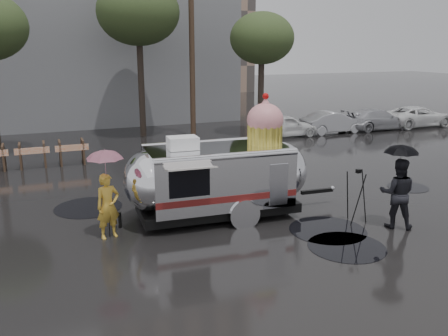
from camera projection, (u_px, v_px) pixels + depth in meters
name	position (u px, v px, depth m)	size (l,w,h in m)	color
ground	(270.00, 239.00, 12.05)	(120.00, 120.00, 0.00)	black
puddles	(270.00, 219.00, 13.37)	(12.22, 7.26, 0.01)	black
grey_building	(48.00, 17.00, 30.57)	(22.00, 12.00, 13.00)	slate
utility_pole	(192.00, 48.00, 24.36)	(1.60, 0.28, 9.00)	#473323
tree_mid	(138.00, 13.00, 23.94)	(4.20, 4.20, 8.03)	#382D26
tree_right	(262.00, 39.00, 24.60)	(3.36, 3.36, 6.42)	#382D26
barricade_row	(33.00, 155.00, 18.90)	(4.30, 0.80, 1.00)	#473323
parked_cars	(360.00, 118.00, 26.86)	(13.20, 1.90, 1.50)	silver
airstream_trailer	(220.00, 174.00, 13.31)	(6.60, 2.60, 3.55)	silver
person_left	(108.00, 206.00, 11.94)	(0.60, 0.40, 1.68)	gold
umbrella_pink	(105.00, 164.00, 11.67)	(1.13, 1.13, 2.32)	#CE8099
person_right	(397.00, 193.00, 12.60)	(0.91, 0.51, 1.90)	black
umbrella_black	(401.00, 158.00, 12.35)	(1.10, 1.10, 2.30)	black
tripod	(357.00, 191.00, 12.96)	(0.57, 0.63, 1.53)	black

